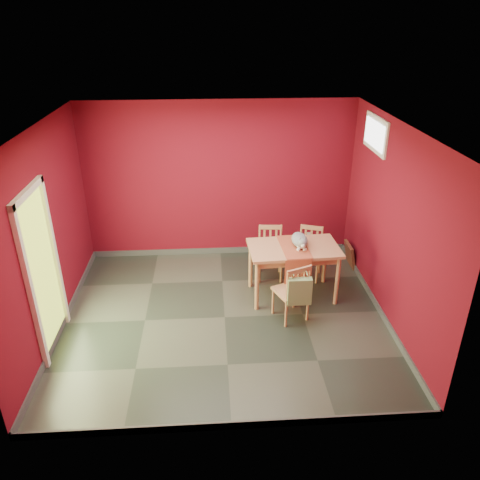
{
  "coord_description": "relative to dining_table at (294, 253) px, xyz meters",
  "views": [
    {
      "loc": [
        -0.15,
        -5.51,
        3.92
      ],
      "look_at": [
        0.25,
        0.45,
        1.0
      ],
      "focal_mm": 35.0,
      "sensor_mm": 36.0,
      "label": 1
    }
  ],
  "objects": [
    {
      "name": "ground",
      "position": [
        -1.05,
        -0.53,
        -0.72
      ],
      "size": [
        4.5,
        4.5,
        0.0
      ],
      "primitive_type": "plane",
      "color": "#2D342D",
      "rests_on": "ground"
    },
    {
      "name": "outlet_plate",
      "position": [
        0.55,
        1.46,
        -0.42
      ],
      "size": [
        0.08,
        0.02,
        0.12
      ],
      "primitive_type": "cube",
      "color": "silver",
      "rests_on": "room_shell"
    },
    {
      "name": "chair_far_left",
      "position": [
        -0.27,
        0.59,
        -0.28
      ],
      "size": [
        0.43,
        0.43,
        0.86
      ],
      "color": "tan",
      "rests_on": "ground"
    },
    {
      "name": "room_shell",
      "position": [
        -1.05,
        -0.53,
        -0.67
      ],
      "size": [
        4.5,
        4.5,
        4.5
      ],
      "color": "maroon",
      "rests_on": "ground"
    },
    {
      "name": "window",
      "position": [
        1.18,
        0.47,
        1.63
      ],
      "size": [
        0.05,
        0.9,
        0.5
      ],
      "color": "white",
      "rests_on": "room_shell"
    },
    {
      "name": "dining_table",
      "position": [
        0.0,
        0.0,
        0.0
      ],
      "size": [
        1.36,
        0.84,
        0.82
      ],
      "color": "tan",
      "rests_on": "ground"
    },
    {
      "name": "cat",
      "position": [
        0.09,
        0.06,
        0.22
      ],
      "size": [
        0.29,
        0.5,
        0.24
      ],
      "primitive_type": null,
      "rotation": [
        0.0,
        0.0,
        0.08
      ],
      "color": "slate",
      "rests_on": "table_runner"
    },
    {
      "name": "picture_frame",
      "position": [
        1.14,
        0.86,
        -0.52
      ],
      "size": [
        0.14,
        0.4,
        0.41
      ],
      "color": "brown",
      "rests_on": "ground"
    },
    {
      "name": "chair_near",
      "position": [
        -0.11,
        -0.61,
        -0.27
      ],
      "size": [
        0.54,
        0.54,
        0.88
      ],
      "color": "tan",
      "rests_on": "ground"
    },
    {
      "name": "chair_far_right",
      "position": [
        0.37,
        0.57,
        -0.29
      ],
      "size": [
        0.51,
        0.51,
        0.84
      ],
      "color": "tan",
      "rests_on": "ground"
    },
    {
      "name": "tote_bag",
      "position": [
        -0.05,
        -0.81,
        -0.15
      ],
      "size": [
        0.32,
        0.19,
        0.45
      ],
      "color": "#779660",
      "rests_on": "chair_near"
    },
    {
      "name": "table_runner",
      "position": [
        0.0,
        -0.13,
        0.04
      ],
      "size": [
        0.42,
        0.81,
        0.4
      ],
      "color": "#A2452D",
      "rests_on": "dining_table"
    },
    {
      "name": "doorway",
      "position": [
        -3.28,
        -0.93,
        0.4
      ],
      "size": [
        0.06,
        1.01,
        2.13
      ],
      "color": "#B7D838",
      "rests_on": "ground"
    }
  ]
}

